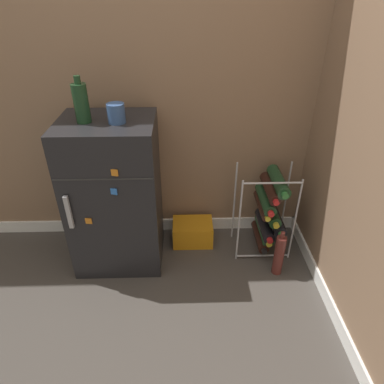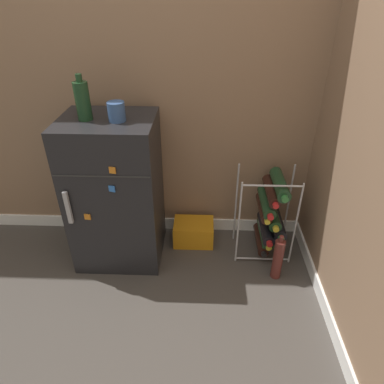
% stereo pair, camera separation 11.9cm
% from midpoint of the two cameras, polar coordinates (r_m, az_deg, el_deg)
% --- Properties ---
extents(ground_plane, '(14.00, 14.00, 0.00)m').
position_cam_midpoint_polar(ground_plane, '(2.11, -4.34, -17.29)').
color(ground_plane, '#423D38').
extents(wall_back, '(6.74, 0.07, 2.50)m').
position_cam_midpoint_polar(wall_back, '(2.11, -5.06, 22.14)').
color(wall_back, '#84664C').
rests_on(wall_back, ground_plane).
extents(mini_fridge, '(0.53, 0.47, 0.95)m').
position_cam_midpoint_polar(mini_fridge, '(2.15, -14.23, -0.58)').
color(mini_fridge, black).
rests_on(mini_fridge, ground_plane).
extents(wine_rack, '(0.36, 0.33, 0.60)m').
position_cam_midpoint_polar(wine_rack, '(2.28, 11.14, -3.11)').
color(wine_rack, '#B2B2B7').
rests_on(wine_rack, ground_plane).
extents(soda_box, '(0.28, 0.20, 0.16)m').
position_cam_midpoint_polar(soda_box, '(2.43, -1.30, -6.70)').
color(soda_box, orange).
rests_on(soda_box, ground_plane).
extents(fridge_top_cup, '(0.09, 0.09, 0.10)m').
position_cam_midpoint_polar(fridge_top_cup, '(1.88, -14.35, 12.58)').
color(fridge_top_cup, '#335184').
rests_on(fridge_top_cup, mini_fridge).
extents(fridge_top_bottle, '(0.08, 0.08, 0.24)m').
position_cam_midpoint_polar(fridge_top_bottle, '(1.92, -19.75, 13.82)').
color(fridge_top_bottle, '#19381E').
rests_on(fridge_top_bottle, mini_fridge).
extents(loose_bottle_floor, '(0.06, 0.06, 0.32)m').
position_cam_midpoint_polar(loose_bottle_floor, '(2.20, 12.79, -10.22)').
color(loose_bottle_floor, '#56231E').
rests_on(loose_bottle_floor, ground_plane).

